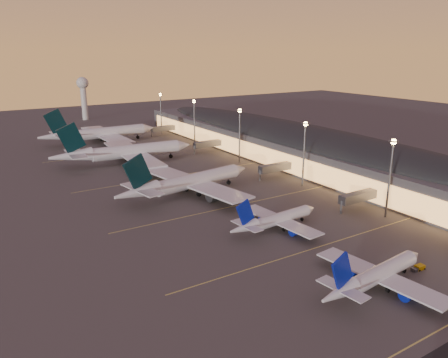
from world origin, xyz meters
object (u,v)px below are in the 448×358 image
airliner_narrow_north (275,220)px  airliner_wide_near (188,182)px  airliner_narrow_south (375,276)px  airliner_wide_far (99,133)px  baggage_tug_a (418,268)px  radar_tower (83,91)px  airliner_wide_mid (124,152)px

airliner_narrow_north → airliner_wide_near: (-7.04, 43.36, 1.77)m
airliner_narrow_south → airliner_wide_far: airliner_wide_far is taller
airliner_narrow_south → airliner_narrow_north: (2.44, 39.02, -0.20)m
airliner_narrow_south → airliner_wide_near: (-4.60, 82.39, 1.57)m
airliner_narrow_south → baggage_tug_a: (16.75, 0.25, -2.83)m
airliner_narrow_north → baggage_tug_a: size_ratio=8.76×
airliner_wide_near → baggage_tug_a: (21.35, -82.14, -4.40)m
radar_tower → airliner_wide_near: bearing=-95.1°
airliner_narrow_south → airliner_wide_mid: size_ratio=0.53×
radar_tower → baggage_tug_a: radar_tower is taller
airliner_wide_mid → baggage_tug_a: 142.28m
airliner_wide_near → baggage_tug_a: 84.98m
airliner_narrow_north → radar_tower: radar_tower is taller
airliner_wide_mid → radar_tower: size_ratio=2.09×
airliner_wide_near → radar_tower: 207.12m
airliner_wide_near → radar_tower: radar_tower is taller
airliner_narrow_south → radar_tower: radar_tower is taller
airliner_narrow_south → baggage_tug_a: size_ratio=9.32×
radar_tower → airliner_narrow_north: bearing=-92.6°
airliner_wide_mid → airliner_narrow_south: bearing=-83.2°
baggage_tug_a → airliner_wide_mid: bearing=102.0°
airliner_narrow_south → airliner_wide_near: size_ratio=0.61×
airliner_wide_far → airliner_narrow_north: bearing=-88.7°
airliner_narrow_south → baggage_tug_a: airliner_narrow_south is taller
baggage_tug_a → radar_tower: bearing=92.5°
airliner_narrow_north → airliner_wide_far: airliner_wide_far is taller
airliner_wide_far → baggage_tug_a: 195.26m
airliner_wide_near → airliner_wide_mid: airliner_wide_mid is taller
airliner_wide_near → airliner_wide_far: size_ratio=0.88×
airliner_narrow_south → airliner_wide_far: size_ratio=0.54×
airliner_narrow_north → airliner_wide_far: size_ratio=0.50×
airliner_wide_far → baggage_tug_a: airliner_wide_far is taller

